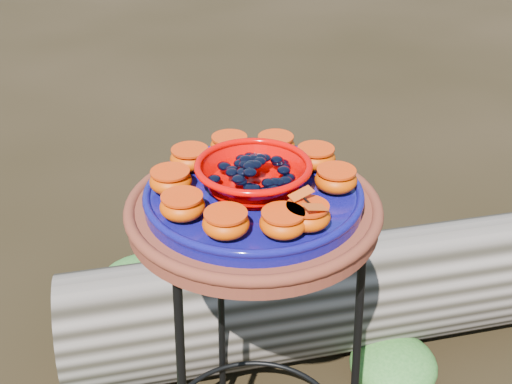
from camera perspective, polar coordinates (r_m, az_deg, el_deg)
name	(u,v)px	position (r m, az deg, el deg)	size (l,w,h in m)	color
plant_stand	(254,363)	(1.37, -0.19, -14.97)	(0.44, 0.44, 0.70)	black
terracotta_saucer	(254,212)	(1.13, -0.22, -1.77)	(0.44, 0.44, 0.04)	brown
cobalt_plate	(253,197)	(1.12, -0.23, -0.44)	(0.38, 0.38, 0.03)	#040737
red_bowl	(253,177)	(1.10, -0.23, 1.30)	(0.19, 0.19, 0.05)	#D60200
glass_gems	(253,157)	(1.08, -0.23, 3.11)	(0.15, 0.15, 0.03)	black
orange_half_0	(307,216)	(1.01, 4.58, -2.15)	(0.07, 0.07, 0.04)	#C83500
orange_half_1	(336,180)	(1.11, 7.11, 1.07)	(0.07, 0.07, 0.04)	#C83500
orange_half_2	(316,158)	(1.18, 5.31, 3.04)	(0.07, 0.07, 0.04)	#C83500
orange_half_3	(276,146)	(1.22, 1.76, 4.14)	(0.07, 0.07, 0.04)	#C83500
orange_half_4	(230,146)	(1.22, -2.37, 4.11)	(0.07, 0.07, 0.04)	#C83500
orange_half_5	(190,159)	(1.18, -5.87, 2.96)	(0.07, 0.07, 0.04)	#C83500
orange_half_6	(171,181)	(1.11, -7.59, 0.96)	(0.07, 0.07, 0.04)	#C83500
orange_half_7	(182,206)	(1.04, -6.56, -1.29)	(0.07, 0.07, 0.04)	#C83500
orange_half_8	(226,224)	(0.99, -2.70, -2.83)	(0.07, 0.07, 0.04)	#C83500
orange_half_9	(283,223)	(0.99, 2.41, -2.79)	(0.07, 0.07, 0.04)	#C83500
butterfly	(308,201)	(0.99, 4.64, -0.82)	(0.08, 0.05, 0.01)	#C8410E
driftwood_log	(375,288)	(1.88, 10.50, -8.41)	(1.73, 0.45, 0.32)	black
foliage_right	(393,363)	(1.81, 12.11, -14.65)	(0.23, 0.23, 0.12)	#266120
foliage_back	(145,288)	(2.01, -9.82, -8.39)	(0.32, 0.32, 0.16)	#266120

